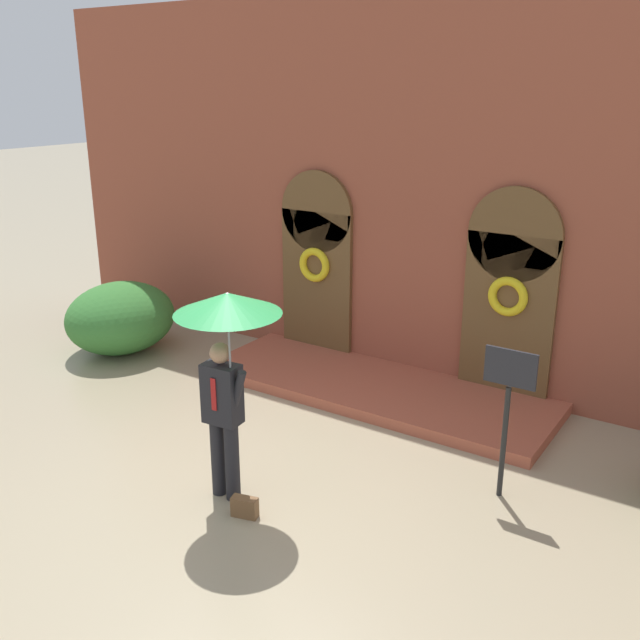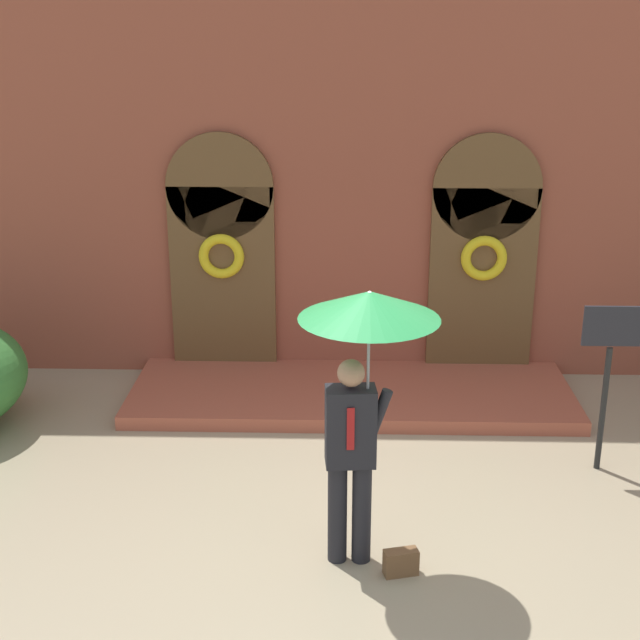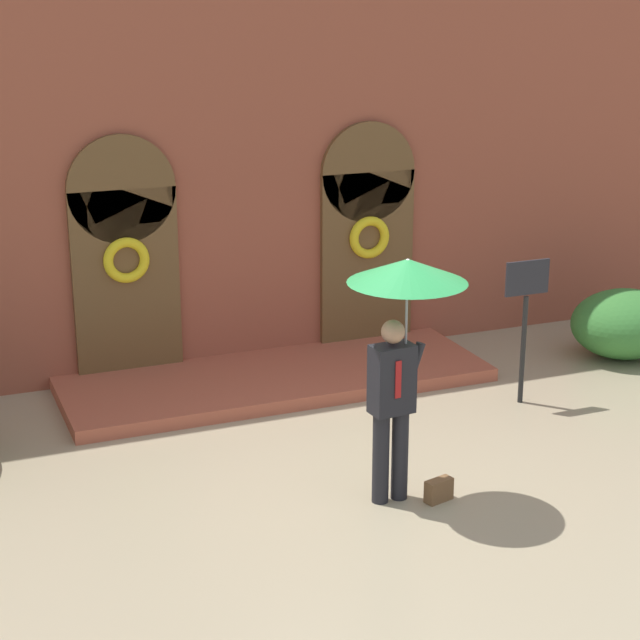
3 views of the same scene
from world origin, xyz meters
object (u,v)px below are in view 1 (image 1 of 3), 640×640
person_with_umbrella (226,334)px  handbag (245,507)px  shrub_left (121,318)px  sign_post (508,399)px

person_with_umbrella → handbag: 1.84m
handbag → person_with_umbrella: bearing=133.8°
person_with_umbrella → handbag: size_ratio=8.44×
person_with_umbrella → shrub_left: (-4.50, 2.45, -1.32)m
person_with_umbrella → sign_post: size_ratio=1.37×
handbag → shrub_left: 5.52m
person_with_umbrella → handbag: bearing=-31.7°
handbag → shrub_left: (-4.82, 2.65, 0.48)m
person_with_umbrella → handbag: (0.32, -0.20, -1.80)m
handbag → sign_post: size_ratio=0.16×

